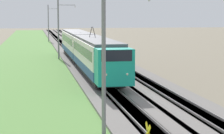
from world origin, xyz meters
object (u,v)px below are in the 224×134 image
Objects in this scene: catenary_mast_mid at (59,28)px; catenary_mast_near at (105,55)px; passenger_train at (85,48)px; catenary_mast_far at (49,23)px.

catenary_mast_near is at bearing -180.00° from catenary_mast_mid.
catenary_mast_near is at bearing -4.76° from passenger_train.
catenary_mast_far is (51.00, 2.50, 2.08)m from passenger_train.
passenger_train is at bearing -166.58° from catenary_mast_mid.
passenger_train is 4.62× the size of catenary_mast_mid.
catenary_mast_far reaches higher than passenger_train.
catenary_mast_mid is at bearing -180.00° from catenary_mast_far.
passenger_train is 10.98m from catenary_mast_mid.
passenger_train is 4.60× the size of catenary_mast_far.
catenary_mast_mid is at bearing -166.58° from passenger_train.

